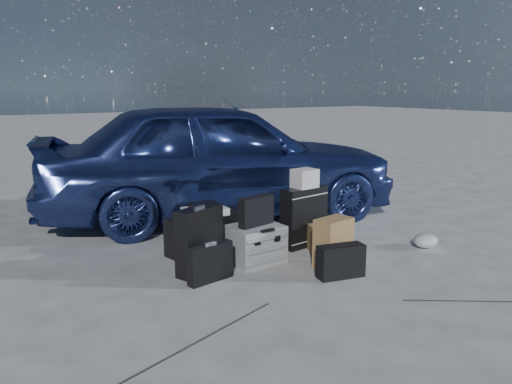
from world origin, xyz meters
TOP-DOWN VIEW (x-y plane):
  - ground at (0.00, 0.00)m, footprint 60.00×60.00m
  - car at (0.32, 2.29)m, footprint 4.65×2.79m
  - pelican_case at (-0.23, 0.62)m, footprint 0.50×0.41m
  - laptop_bag at (-0.22, 0.62)m, footprint 0.38×0.16m
  - briefcase at (-0.81, 0.41)m, footprint 0.43×0.16m
  - suitcase_left at (-0.79, 0.64)m, footprint 0.48×0.31m
  - suitcase_right at (0.46, 0.76)m, footprint 0.53×0.25m
  - white_carton at (0.45, 0.75)m, footprint 0.25×0.21m
  - duffel_bag at (-0.49, 1.13)m, footprint 0.80×0.46m
  - flat_box_white at (-0.48, 1.14)m, footprint 0.41×0.31m
  - flat_box_black at (-0.49, 1.14)m, footprint 0.28×0.21m
  - kraft_bag at (0.29, 0.12)m, footprint 0.37×0.26m
  - cardboard_box at (0.52, 0.44)m, footprint 0.44×0.42m
  - plastic_bag at (1.46, 0.02)m, footprint 0.30×0.27m
  - messenger_bag at (0.17, -0.11)m, footprint 0.43×0.24m

SIDE VIEW (x-z plane):
  - ground at x=0.00m, z-range 0.00..0.00m
  - plastic_bag at x=1.46m, z-range 0.00..0.15m
  - cardboard_box at x=0.52m, z-range 0.00..0.26m
  - messenger_bag at x=0.17m, z-range 0.00..0.29m
  - briefcase at x=-0.81m, z-range 0.00..0.32m
  - pelican_case at x=-0.23m, z-range 0.00..0.35m
  - duffel_bag at x=-0.49m, z-range 0.00..0.38m
  - kraft_bag at x=0.29m, z-range 0.00..0.45m
  - suitcase_left at x=-0.79m, z-range 0.00..0.59m
  - suitcase_right at x=0.46m, z-range 0.00..0.61m
  - flat_box_white at x=-0.48m, z-range 0.38..0.45m
  - flat_box_black at x=-0.49m, z-range 0.45..0.50m
  - laptop_bag at x=-0.22m, z-range 0.35..0.62m
  - white_carton at x=0.45m, z-range 0.61..0.80m
  - car at x=0.32m, z-range 0.00..1.48m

